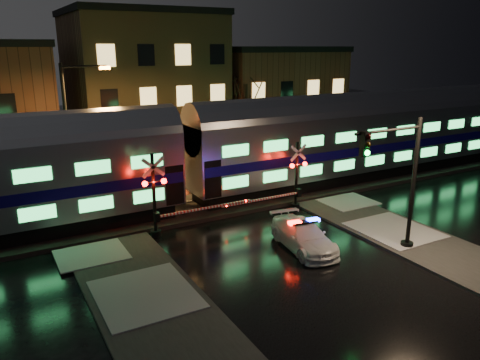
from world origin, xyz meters
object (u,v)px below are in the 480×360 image
Objects in this scene: traffic_light at (399,184)px; police_car at (303,236)px; crossing_signal_right at (292,183)px; streetlight at (72,126)px; crossing_signal_left at (162,202)px.

police_car is at bearing 152.94° from traffic_light.
streetlight is at bearing 147.38° from crossing_signal_right.
streetlight reaches higher than traffic_light.
traffic_light is 17.73m from streetlight.
streetlight reaches higher than police_car.
crossing_signal_left is 0.97× the size of traffic_light.
streetlight is (-2.73, 6.69, 2.99)m from crossing_signal_left.
crossing_signal_right is 0.94× the size of crossing_signal_left.
streetlight is (-10.47, 6.70, 3.11)m from crossing_signal_right.
traffic_light reaches higher than crossing_signal_right.
crossing_signal_left is at bearing -67.78° from streetlight.
police_car is at bearing -42.09° from crossing_signal_left.
crossing_signal_left is 11.06m from traffic_light.
crossing_signal_right is 0.90× the size of traffic_light.
traffic_light is at bearing -39.73° from crossing_signal_left.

